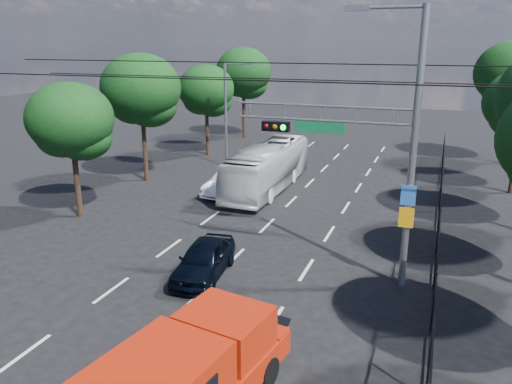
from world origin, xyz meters
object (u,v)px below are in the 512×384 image
at_px(red_pickup, 191,373).
at_px(white_van, 230,182).
at_px(signal_mast, 377,138).
at_px(navy_hatchback, 204,259).
at_px(white_bus, 268,167).

height_order(red_pickup, white_van, red_pickup).
height_order(signal_mast, navy_hatchback, signal_mast).
distance_m(red_pickup, white_van, 17.80).
bearing_deg(white_bus, navy_hatchback, -82.18).
distance_m(red_pickup, white_bus, 18.85).
height_order(signal_mast, white_van, signal_mast).
bearing_deg(white_bus, signal_mast, -53.25).
bearing_deg(navy_hatchback, white_van, 101.06).
bearing_deg(red_pickup, white_bus, 103.96).
xyz_separation_m(navy_hatchback, white_van, (-3.25, 10.00, 0.02)).
distance_m(signal_mast, white_bus, 12.82).
bearing_deg(signal_mast, white_bus, 126.64).
distance_m(red_pickup, navy_hatchback, 7.32).
distance_m(signal_mast, red_pickup, 9.81).
relative_size(red_pickup, navy_hatchback, 1.56).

